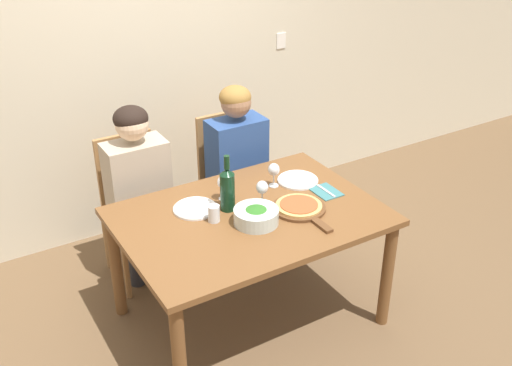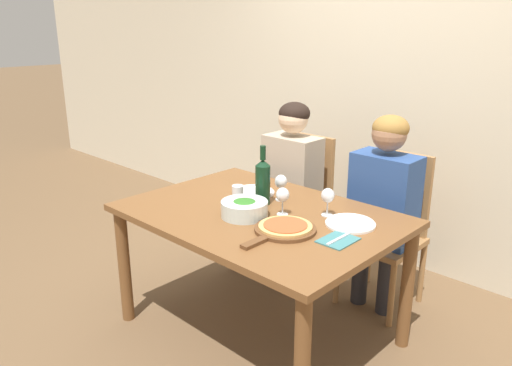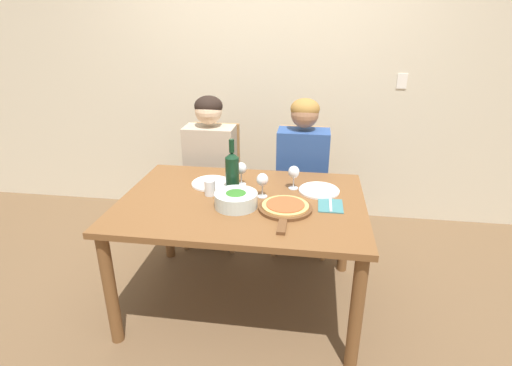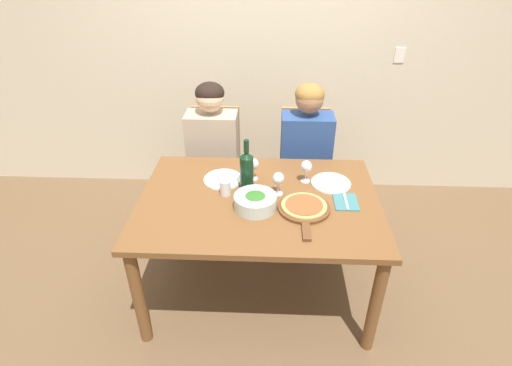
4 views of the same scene
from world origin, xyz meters
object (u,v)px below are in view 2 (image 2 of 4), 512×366
Objects in this scene: dinner_plate_left at (253,192)px; water_tumbler at (238,194)px; person_woman at (291,173)px; chair_right at (390,226)px; broccoli_bowl at (244,208)px; wine_bottle at (263,181)px; dinner_plate_right at (350,223)px; fork_on_napkin at (338,240)px; chair_left at (300,199)px; wine_glass_right at (328,197)px; person_man at (383,196)px; wine_glass_left at (281,183)px; pizza_on_board at (284,228)px; wine_glass_centre at (283,196)px.

dinner_plate_left is 0.17m from water_tumbler.
person_woman is 12.73× the size of water_tumbler.
broccoli_bowl is (-0.35, -0.93, 0.28)m from chair_right.
wine_bottle is 1.33× the size of dinner_plate_right.
fork_on_napkin is at bearing -16.09° from dinner_plate_left.
wine_glass_right is (0.67, -0.62, 0.34)m from chair_left.
wine_bottle reaches higher than broccoli_bowl.
water_tumbler is (-0.54, -0.79, 0.28)m from chair_right.
dinner_plate_left is at bearing 150.31° from wine_bottle.
person_woman and person_man have the same top height.
water_tumbler is at bearing -161.04° from wine_glass_right.
wine_glass_left is 0.34m from wine_glass_right.
wine_glass_left is at bearing -55.78° from person_woman.
fork_on_napkin is (0.19, -0.73, 0.02)m from person_man.
dinner_plate_left is at bearing 126.65° from broccoli_bowl.
person_woman reaches higher than wine_bottle.
dinner_plate_right is (0.53, 0.07, -0.13)m from wine_bottle.
wine_glass_left and wine_glass_right have the same top height.
chair_left is at bearing 124.40° from pizza_on_board.
person_man is at bearing 0.00° from person_woman.
wine_bottle is at bearing -67.44° from chair_left.
person_man reaches higher than pizza_on_board.
wine_bottle is at bearing -63.66° from person_woman.
wine_glass_centre is at bearing 132.93° from pizza_on_board.
wine_glass_right is at bearing 85.11° from pizza_on_board.
wine_glass_centre reaches higher than pizza_on_board.
pizza_on_board is at bearing -31.46° from dinner_plate_left.
wine_glass_centre is at bearing 49.13° from broccoli_bowl.
wine_glass_left is 0.25m from water_tumbler.
broccoli_bowl is at bearing -149.03° from dinner_plate_right.
chair_right reaches higher than water_tumbler.
chair_left reaches higher than dinner_plate_right.
dinner_plate_right is at bearing 21.03° from wine_glass_centre.
dinner_plate_right is (0.12, -0.65, 0.25)m from chair_right.
wine_glass_centre reaches higher than broccoli_bowl.
dinner_plate_right is 1.66× the size of wine_glass_right.
dinner_plate_right is 1.66× the size of wine_glass_centre.
pizza_on_board is 2.93× the size of wine_glass_right.
person_woman is 0.61m from wine_glass_left.
chair_left reaches higher than broccoli_bowl.
dinner_plate_right is at bearing -8.49° from wine_glass_right.
chair_left is 6.30× the size of wine_glass_centre.
chair_right reaches higher than wine_glass_centre.
wine_glass_centre is (0.16, -0.17, 0.00)m from wine_glass_left.
wine_glass_centre reaches higher than dinner_plate_right.
chair_left is 3.79× the size of dinner_plate_right.
person_man is 0.77m from dinner_plate_left.
dinner_plate_right is 2.65× the size of water_tumbler.
wine_glass_right is at bearing -2.61° from wine_glass_left.
water_tumbler is at bearing 162.82° from pizza_on_board.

